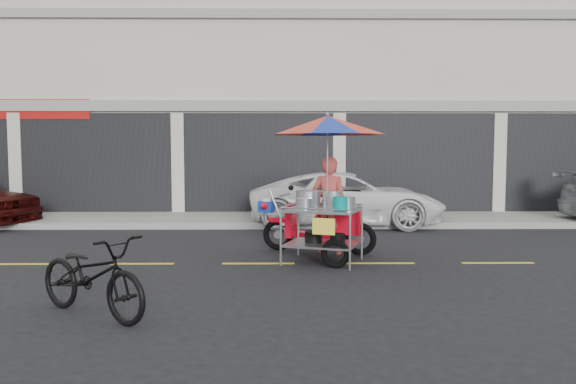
{
  "coord_description": "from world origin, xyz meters",
  "views": [
    {
      "loc": [
        -1.61,
        -9.2,
        1.9
      ],
      "look_at": [
        -1.5,
        0.6,
        1.15
      ],
      "focal_mm": 35.0,
      "sensor_mm": 36.0,
      "label": 1
    }
  ],
  "objects": [
    {
      "name": "food_vendor_rig",
      "position": [
        -0.84,
        0.45,
        1.58
      ],
      "size": [
        2.47,
        2.54,
        2.52
      ],
      "rotation": [
        0.0,
        0.0,
        -0.34
      ],
      "color": "black",
      "rests_on": "ground"
    },
    {
      "name": "shophouse_block",
      "position": [
        2.82,
        10.59,
        4.24
      ],
      "size": [
        36.0,
        8.11,
        10.4
      ],
      "color": "beige",
      "rests_on": "ground"
    },
    {
      "name": "near_bicycle",
      "position": [
        -3.76,
        -2.91,
        0.47
      ],
      "size": [
        1.83,
        1.55,
        0.94
      ],
      "primitive_type": "imported",
      "rotation": [
        0.0,
        0.0,
        0.95
      ],
      "color": "black",
      "rests_on": "ground"
    },
    {
      "name": "sidewalk",
      "position": [
        0.0,
        5.5,
        0.07
      ],
      "size": [
        45.0,
        3.0,
        0.15
      ],
      "primitive_type": "cube",
      "color": "gray",
      "rests_on": "ground"
    },
    {
      "name": "ground",
      "position": [
        0.0,
        0.0,
        0.0
      ],
      "size": [
        90.0,
        90.0,
        0.0
      ],
      "primitive_type": "plane",
      "color": "black"
    },
    {
      "name": "centerline",
      "position": [
        0.0,
        0.0,
        0.0
      ],
      "size": [
        42.0,
        0.1,
        0.01
      ],
      "primitive_type": "cube",
      "color": "gold",
      "rests_on": "ground"
    },
    {
      "name": "white_pickup",
      "position": [
        0.02,
        4.7,
        0.66
      ],
      "size": [
        4.93,
        2.54,
        1.33
      ],
      "primitive_type": "imported",
      "rotation": [
        0.0,
        0.0,
        1.5
      ],
      "color": "white",
      "rests_on": "ground"
    }
  ]
}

